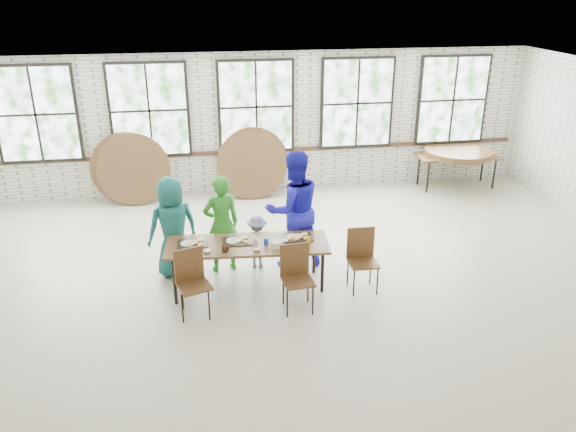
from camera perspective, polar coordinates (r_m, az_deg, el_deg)
name	(u,v)px	position (r m, az deg, el deg)	size (l,w,h in m)	color
room	(256,109)	(12.06, -3.25, 10.81)	(12.00, 12.00, 12.00)	#C1B699
dining_table	(247,247)	(8.34, -4.16, -3.12)	(2.46, 0.99, 0.74)	brown
chair_near_left	(192,277)	(7.90, -9.76, -6.08)	(0.53, 0.52, 0.95)	#53351B
chair_near_right	(296,271)	(7.91, 0.83, -5.65)	(0.45, 0.44, 0.95)	#53351B
chair_spare	(362,254)	(8.47, 7.50, -3.82)	(0.43, 0.41, 0.95)	#53351B
adult_teal	(173,227)	(8.87, -11.63, -1.10)	(0.79, 0.51, 1.61)	#196159
adult_green	(222,224)	(8.87, -6.76, -0.83)	(0.58, 0.38, 1.59)	#297F22
toddler	(257,242)	(9.05, -3.14, -2.63)	(0.58, 0.33, 0.90)	#152744
adult_blue	(294,210)	(8.92, 0.57, 0.65)	(0.94, 0.73, 1.93)	#1E1BC3
storage_table	(458,157)	(13.13, 16.85, 5.71)	(1.84, 0.87, 0.74)	brown
tabletop_clutter	(253,243)	(8.28, -3.61, -2.72)	(2.01, 0.58, 0.11)	black
round_tops_stacked	(458,152)	(13.09, 16.91, 6.21)	(1.50, 1.50, 0.13)	brown
round_tops_leaning	(192,166)	(11.97, -9.68, 5.01)	(4.11, 0.45, 1.50)	brown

